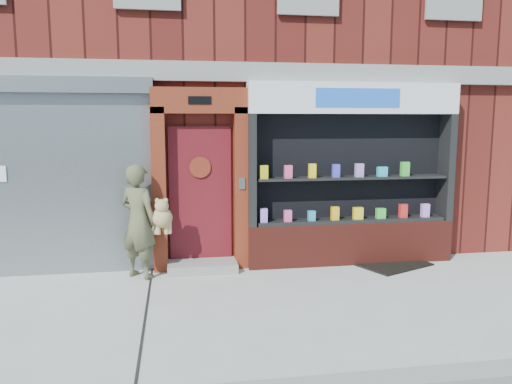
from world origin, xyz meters
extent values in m
plane|color=#9E9E99|center=(0.00, 0.00, 0.00)|extent=(80.00, 80.00, 0.00)
cube|color=#4C1511|center=(0.00, 6.00, 4.00)|extent=(12.00, 8.00, 8.00)
cube|color=gray|center=(0.00, 1.92, 3.15)|extent=(12.00, 0.16, 0.30)
cube|color=gray|center=(-3.00, 1.94, 1.40)|extent=(3.00, 0.10, 2.80)
cube|color=slate|center=(-3.00, 1.88, 2.92)|extent=(3.10, 0.30, 0.24)
cube|color=#611F10|center=(-1.40, 1.86, 1.30)|extent=(0.22, 0.28, 2.60)
cube|color=#611F10|center=(-0.10, 1.86, 1.30)|extent=(0.22, 0.28, 2.60)
cube|color=#611F10|center=(-0.75, 1.86, 2.70)|extent=(1.50, 0.28, 0.40)
cube|color=black|center=(-0.75, 1.71, 2.70)|extent=(0.35, 0.01, 0.12)
cube|color=#571016|center=(-0.75, 1.97, 1.20)|extent=(1.00, 0.06, 2.20)
cylinder|color=black|center=(-0.75, 1.93, 1.65)|extent=(0.28, 0.02, 0.28)
cylinder|color=#611F10|center=(-0.75, 1.92, 1.65)|extent=(0.34, 0.02, 0.34)
cube|color=gray|center=(-0.75, 1.70, 0.07)|extent=(1.10, 0.55, 0.15)
cube|color=slate|center=(-0.10, 1.71, 1.40)|extent=(0.10, 0.02, 0.18)
cube|color=maroon|center=(1.75, 1.80, 0.35)|extent=(3.50, 0.40, 0.70)
cube|color=black|center=(0.06, 1.80, 1.60)|extent=(0.12, 0.40, 1.80)
cube|color=black|center=(3.44, 1.80, 1.60)|extent=(0.12, 0.40, 1.80)
cube|color=black|center=(1.75, 1.99, 1.60)|extent=(3.30, 0.03, 1.80)
cube|color=black|center=(1.75, 1.80, 0.73)|extent=(3.20, 0.36, 0.06)
cube|color=black|center=(1.75, 1.80, 1.45)|extent=(3.20, 0.36, 0.04)
cube|color=white|center=(1.75, 1.80, 2.75)|extent=(3.50, 0.40, 0.50)
cube|color=blue|center=(1.75, 1.59, 2.75)|extent=(1.40, 0.01, 0.30)
cube|color=#A07ADC|center=(0.25, 1.72, 0.87)|extent=(0.12, 0.09, 0.23)
cube|color=#E44C8B|center=(0.65, 1.72, 0.85)|extent=(0.12, 0.09, 0.19)
cube|color=teal|center=(1.05, 1.72, 0.84)|extent=(0.12, 0.09, 0.16)
cube|color=gold|center=(1.45, 1.72, 0.87)|extent=(0.12, 0.09, 0.22)
cube|color=yellow|center=(1.85, 1.72, 0.86)|extent=(0.16, 0.09, 0.20)
cube|color=green|center=(2.25, 1.72, 0.85)|extent=(0.15, 0.09, 0.17)
cube|color=red|center=(2.65, 1.72, 0.88)|extent=(0.13, 0.09, 0.23)
cube|color=#BF7FE6|center=(3.05, 1.72, 0.87)|extent=(0.13, 0.09, 0.23)
cube|color=gold|center=(0.25, 1.72, 1.58)|extent=(0.13, 0.09, 0.22)
cube|color=#DE4A7A|center=(0.65, 1.72, 1.58)|extent=(0.12, 0.09, 0.21)
cube|color=yellow|center=(1.05, 1.72, 1.58)|extent=(0.11, 0.09, 0.23)
cube|color=#3D3FD1|center=(1.45, 1.72, 1.58)|extent=(0.11, 0.09, 0.21)
cube|color=#A174D2|center=(1.85, 1.72, 1.58)|extent=(0.13, 0.09, 0.22)
cube|color=#29A8CD|center=(2.25, 1.72, 1.55)|extent=(0.16, 0.09, 0.16)
cube|color=green|center=(2.65, 1.72, 1.59)|extent=(0.13, 0.09, 0.24)
imported|color=brown|center=(-1.71, 1.55, 0.87)|extent=(0.76, 0.72, 1.75)
sphere|color=#A68C53|center=(-1.36, 1.47, 0.94)|extent=(0.31, 0.31, 0.31)
sphere|color=#A68C53|center=(-1.36, 1.42, 1.12)|extent=(0.21, 0.21, 0.21)
sphere|color=#A68C53|center=(-1.42, 1.42, 1.21)|extent=(0.07, 0.07, 0.07)
sphere|color=#A68C53|center=(-1.29, 1.42, 1.21)|extent=(0.07, 0.07, 0.07)
cylinder|color=#A68C53|center=(-1.46, 1.47, 0.78)|extent=(0.07, 0.07, 0.19)
cylinder|color=#A68C53|center=(-1.25, 1.47, 0.78)|extent=(0.07, 0.07, 0.19)
cylinder|color=#A68C53|center=(-1.42, 1.45, 0.78)|extent=(0.07, 0.07, 0.19)
cylinder|color=#A68C53|center=(-1.29, 1.45, 0.78)|extent=(0.07, 0.07, 0.19)
cube|color=black|center=(2.41, 1.52, 0.01)|extent=(1.36, 1.18, 0.03)
camera|label=1|loc=(-1.15, -6.07, 2.40)|focal=35.00mm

